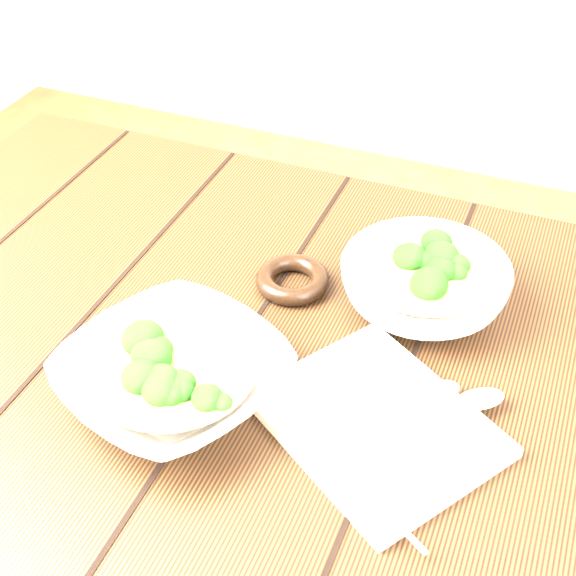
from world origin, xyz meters
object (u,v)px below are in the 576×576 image
at_px(soup_bowl_back, 424,284).
at_px(soup_bowl_front, 173,375).
at_px(napkin, 376,423).
at_px(table, 261,408).
at_px(trivet, 292,279).

bearing_deg(soup_bowl_back, soup_bowl_front, -130.63).
xyz_separation_m(soup_bowl_front, soup_bowl_back, (0.22, 0.25, 0.00)).
bearing_deg(soup_bowl_front, napkin, 10.05).
height_order(soup_bowl_front, soup_bowl_back, soup_bowl_back).
height_order(table, soup_bowl_back, soup_bowl_back).
bearing_deg(trivet, soup_bowl_back, 8.59).
relative_size(table, soup_bowl_back, 5.07).
xyz_separation_m(soup_bowl_front, trivet, (0.05, 0.23, -0.02)).
relative_size(soup_bowl_front, soup_bowl_back, 1.28).
distance_m(table, trivet, 0.17).
relative_size(soup_bowl_back, napkin, 0.99).
height_order(soup_bowl_back, trivet, soup_bowl_back).
bearing_deg(soup_bowl_front, table, 65.53).
height_order(soup_bowl_front, napkin, soup_bowl_front).
bearing_deg(soup_bowl_back, napkin, -88.40).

